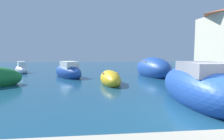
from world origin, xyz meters
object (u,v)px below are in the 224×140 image
at_px(moored_boat_1, 68,72).
at_px(moored_boat_7, 21,69).
at_px(moored_boat_6, 110,79).
at_px(moored_boat_3, 197,87).
at_px(moored_boat_0, 153,69).

relative_size(moored_boat_1, moored_boat_7, 1.38).
bearing_deg(moored_boat_1, moored_boat_6, -167.98).
distance_m(moored_boat_1, moored_boat_6, 5.46).
distance_m(moored_boat_1, moored_boat_3, 11.75).
height_order(moored_boat_0, moored_boat_6, moored_boat_0).
height_order(moored_boat_6, moored_boat_7, moored_boat_7).
bearing_deg(moored_boat_3, moored_boat_7, 49.03).
bearing_deg(moored_boat_7, moored_boat_0, -133.38).
distance_m(moored_boat_0, moored_boat_6, 6.37).
relative_size(moored_boat_0, moored_boat_7, 1.74).
bearing_deg(moored_boat_0, moored_boat_7, -110.37).
bearing_deg(moored_boat_0, moored_boat_3, -10.83).
distance_m(moored_boat_0, moored_boat_3, 9.66).
bearing_deg(moored_boat_7, moored_boat_6, -159.70).
bearing_deg(moored_boat_6, moored_boat_1, 36.00).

